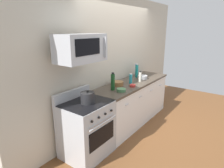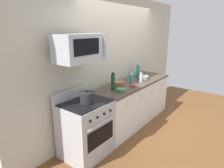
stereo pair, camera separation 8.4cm
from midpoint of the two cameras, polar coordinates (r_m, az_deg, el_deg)
name	(u,v)px [view 1 (the left image)]	position (r m, az deg, el deg)	size (l,w,h in m)	color
ground_plane	(132,121)	(4.48, 5.40, -10.76)	(6.35, 6.35, 0.00)	brown
back_wall	(118,60)	(4.27, 1.12, 7.10)	(5.29, 0.10, 2.70)	beige
counter_unit	(133,102)	(4.29, 5.57, -5.28)	(2.20, 0.66, 0.92)	white
range_oven	(86,128)	(3.22, -8.36, -12.91)	(0.76, 0.69, 1.07)	#B7BABF
microwave	(81,48)	(2.86, -10.07, 10.44)	(0.74, 0.44, 0.40)	#B7BABF
bottle_wine_green	(113,82)	(3.53, -0.43, 0.64)	(0.07, 0.07, 0.33)	#19471E
bottle_dish_soap	(131,79)	(3.98, 4.95, 1.58)	(0.07, 0.07, 0.22)	teal
bottle_sparkling_teal	(137,71)	(4.50, 6.83, 3.91)	(0.07, 0.07, 0.32)	#197F7A
bottle_vinegar_white	(140,77)	(4.16, 7.77, 2.18)	(0.06, 0.06, 0.23)	silver
bottle_water_clear	(136,70)	(4.63, 6.65, 4.07)	(0.06, 0.06, 0.30)	silver
bowl_wooden_salad	(117,83)	(3.86, 1.00, 0.22)	(0.24, 0.24, 0.08)	brown
bowl_red_small	(133,85)	(3.80, 5.50, -0.44)	(0.11, 0.11, 0.04)	#B72D28
bowl_green_glaze	(121,90)	(3.50, 2.05, -1.75)	(0.17, 0.17, 0.05)	#477A4C
bowl_steel_prep	(142,77)	(4.41, 8.47, 2.08)	(0.22, 0.22, 0.08)	#B2B5BA
stockpot	(88,98)	(2.96, -8.04, -4.05)	(0.21, 0.21, 0.21)	#262628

